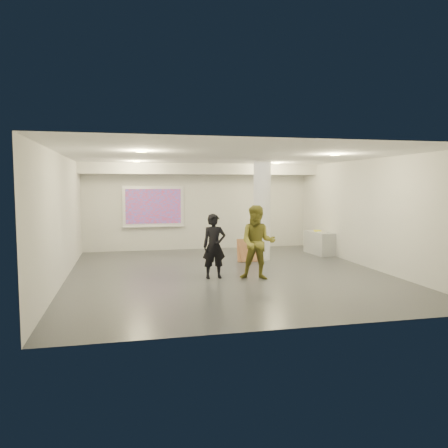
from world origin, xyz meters
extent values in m
cube|color=#34373B|center=(0.00, 0.00, 0.00)|extent=(8.00, 9.00, 0.01)
cube|color=white|center=(0.00, 0.00, 3.00)|extent=(8.00, 9.00, 0.01)
cube|color=silver|center=(0.00, 4.50, 1.50)|extent=(8.00, 0.01, 3.00)
cube|color=silver|center=(0.00, -4.50, 1.50)|extent=(8.00, 0.01, 3.00)
cube|color=silver|center=(-4.00, 0.00, 1.50)|extent=(0.01, 9.00, 3.00)
cube|color=silver|center=(4.00, 0.00, 1.50)|extent=(0.01, 9.00, 3.00)
cube|color=silver|center=(0.00, 3.95, 2.82)|extent=(8.00, 1.10, 0.36)
cylinder|color=#EDE97D|center=(-2.20, 2.50, 2.98)|extent=(0.22, 0.22, 0.02)
cylinder|color=#EDE97D|center=(2.20, 2.50, 2.98)|extent=(0.22, 0.22, 0.02)
cylinder|color=#EDE97D|center=(-2.20, -1.50, 2.98)|extent=(0.22, 0.22, 0.02)
cylinder|color=#EDE97D|center=(2.20, -1.50, 2.98)|extent=(0.22, 0.22, 0.02)
cylinder|color=white|center=(1.50, 1.80, 1.50)|extent=(0.52, 0.52, 3.00)
cube|color=white|center=(-1.60, 4.46, 1.55)|extent=(2.10, 0.06, 1.40)
cube|color=blue|center=(-1.60, 4.42, 1.55)|extent=(1.90, 0.01, 1.20)
cube|color=white|center=(-1.60, 4.40, 0.85)|extent=(2.10, 0.08, 0.04)
cube|color=#9C9FA1|center=(3.72, 2.45, 0.37)|extent=(0.61, 1.30, 0.74)
cube|color=silver|center=(3.68, 2.21, 0.75)|extent=(0.37, 0.41, 0.02)
cube|color=#E5EB0C|center=(3.72, 2.62, 0.76)|extent=(0.31, 0.36, 0.03)
cube|color=#945F3A|center=(0.98, 1.56, 0.34)|extent=(0.65, 0.28, 0.68)
cube|color=#945F3A|center=(0.98, 1.60, 0.28)|extent=(0.58, 0.40, 0.56)
imported|color=black|center=(-0.45, -0.49, 0.79)|extent=(0.59, 0.40, 1.58)
imported|color=olive|center=(0.55, -0.85, 0.90)|extent=(1.06, 0.94, 1.80)
camera|label=1|loc=(-2.55, -10.86, 2.27)|focal=35.00mm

